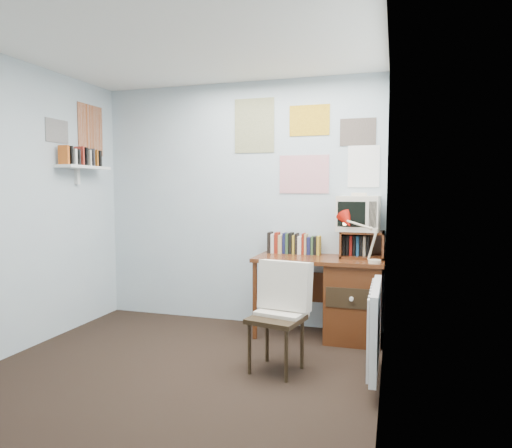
{
  "coord_description": "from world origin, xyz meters",
  "views": [
    {
      "loc": [
        1.57,
        -2.77,
        1.41
      ],
      "look_at": [
        0.43,
        1.0,
        1.1
      ],
      "focal_mm": 32.0,
      "sensor_mm": 36.0,
      "label": 1
    }
  ],
  "objects_px": {
    "desk": "(348,296)",
    "radiator": "(376,326)",
    "tv_riser": "(362,244)",
    "desk_lamp": "(375,240)",
    "wall_shelf": "(84,167)",
    "desk_chair": "(276,319)",
    "crt_tv": "(359,212)"
  },
  "relations": [
    {
      "from": "wall_shelf",
      "to": "radiator",
      "type": "bearing_deg",
      "value": -10.89
    },
    {
      "from": "desk",
      "to": "desk_lamp",
      "type": "relative_size",
      "value": 3.03
    },
    {
      "from": "radiator",
      "to": "desk_chair",
      "type": "bearing_deg",
      "value": -179.99
    },
    {
      "from": "desk_lamp",
      "to": "wall_shelf",
      "type": "xyz_separation_m",
      "value": [
        -2.82,
        -0.19,
        0.66
      ]
    },
    {
      "from": "radiator",
      "to": "crt_tv",
      "type": "bearing_deg",
      "value": 101.12
    },
    {
      "from": "crt_tv",
      "to": "radiator",
      "type": "height_order",
      "value": "crt_tv"
    },
    {
      "from": "tv_riser",
      "to": "wall_shelf",
      "type": "bearing_deg",
      "value": -169.68
    },
    {
      "from": "tv_riser",
      "to": "crt_tv",
      "type": "height_order",
      "value": "crt_tv"
    },
    {
      "from": "crt_tv",
      "to": "radiator",
      "type": "relative_size",
      "value": 0.47
    },
    {
      "from": "desk",
      "to": "radiator",
      "type": "relative_size",
      "value": 1.5
    },
    {
      "from": "desk_lamp",
      "to": "tv_riser",
      "type": "xyz_separation_m",
      "value": [
        -0.13,
        0.3,
        -0.07
      ]
    },
    {
      "from": "radiator",
      "to": "desk_lamp",
      "type": "bearing_deg",
      "value": 93.38
    },
    {
      "from": "desk_chair",
      "to": "crt_tv",
      "type": "height_order",
      "value": "crt_tv"
    },
    {
      "from": "desk",
      "to": "tv_riser",
      "type": "bearing_deg",
      "value": 42.96
    },
    {
      "from": "radiator",
      "to": "desk",
      "type": "bearing_deg",
      "value": 107.24
    },
    {
      "from": "desk_lamp",
      "to": "crt_tv",
      "type": "height_order",
      "value": "crt_tv"
    },
    {
      "from": "crt_tv",
      "to": "radiator",
      "type": "bearing_deg",
      "value": -75.93
    },
    {
      "from": "desk_chair",
      "to": "crt_tv",
      "type": "relative_size",
      "value": 2.15
    },
    {
      "from": "crt_tv",
      "to": "desk",
      "type": "bearing_deg",
      "value": -118.63
    },
    {
      "from": "desk",
      "to": "crt_tv",
      "type": "relative_size",
      "value": 3.16
    },
    {
      "from": "wall_shelf",
      "to": "desk_lamp",
      "type": "bearing_deg",
      "value": 3.81
    },
    {
      "from": "tv_riser",
      "to": "desk",
      "type": "bearing_deg",
      "value": -137.04
    },
    {
      "from": "desk_chair",
      "to": "tv_riser",
      "type": "xyz_separation_m",
      "value": [
        0.57,
        1.04,
        0.48
      ]
    },
    {
      "from": "desk",
      "to": "desk_chair",
      "type": "relative_size",
      "value": 1.47
    },
    {
      "from": "desk",
      "to": "desk_lamp",
      "type": "distance_m",
      "value": 0.63
    },
    {
      "from": "crt_tv",
      "to": "wall_shelf",
      "type": "xyz_separation_m",
      "value": [
        -2.65,
        -0.51,
        0.43
      ]
    },
    {
      "from": "desk",
      "to": "radiator",
      "type": "height_order",
      "value": "desk"
    },
    {
      "from": "desk_chair",
      "to": "radiator",
      "type": "bearing_deg",
      "value": 12.11
    },
    {
      "from": "desk_chair",
      "to": "tv_riser",
      "type": "height_order",
      "value": "tv_riser"
    },
    {
      "from": "tv_riser",
      "to": "radiator",
      "type": "relative_size",
      "value": 0.5
    },
    {
      "from": "desk_lamp",
      "to": "tv_riser",
      "type": "relative_size",
      "value": 0.99
    },
    {
      "from": "desk_chair",
      "to": "crt_tv",
      "type": "xyz_separation_m",
      "value": [
        0.53,
        1.06,
        0.78
      ]
    }
  ]
}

